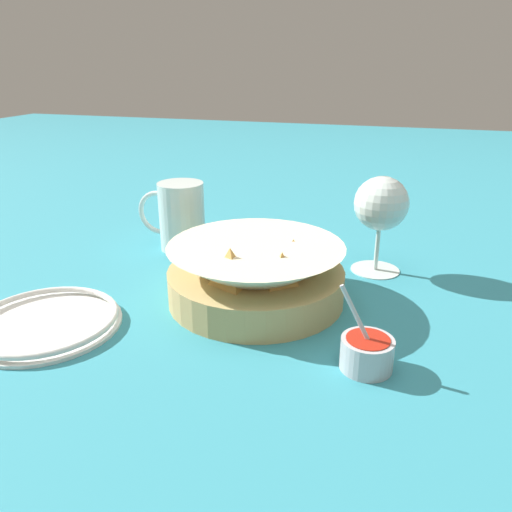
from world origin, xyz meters
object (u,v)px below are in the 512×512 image
Objects in this scene: food_basket at (256,275)px; side_plate at (45,321)px; beer_mug at (181,219)px; sauce_cup at (367,352)px; wine_glass at (381,207)px.

side_plate is (0.23, 0.15, -0.03)m from food_basket.
sauce_cup is at bearing 141.25° from beer_mug.
wine_glass is at bearing -141.44° from side_plate.
wine_glass reaches higher than side_plate.
beer_mug is at bearing -98.60° from side_plate.
beer_mug is (0.34, -0.00, -0.05)m from wine_glass.
food_basket is at bearing -36.99° from sauce_cup.
wine_glass reaches higher than food_basket.
sauce_cup reaches higher than food_basket.
food_basket is 2.53× the size of sauce_cup.
sauce_cup is (-0.17, 0.13, -0.02)m from food_basket.
food_basket is 0.21m from sauce_cup.
side_plate is at bearing 33.23° from food_basket.
food_basket reaches higher than side_plate.
wine_glass is 0.81× the size of side_plate.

